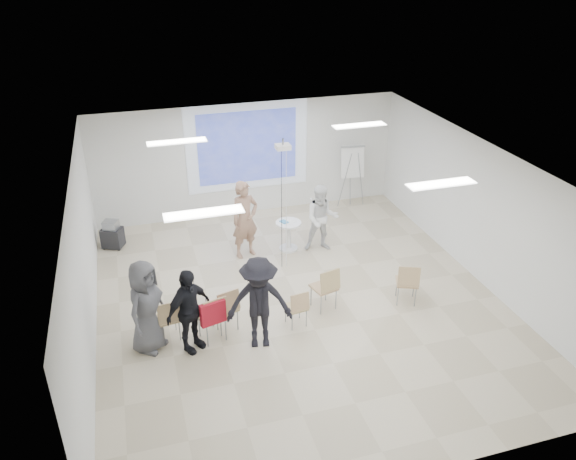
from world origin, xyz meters
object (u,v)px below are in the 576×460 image
object	(u,v)px
chair_right_inner	(326,285)
audience_mid	(259,298)
player_left	(245,215)
player_right	(322,215)
chair_left_inner	(226,306)
av_cart	(112,235)
audience_outer	(145,302)
chair_far_left	(168,317)
pedestal_table	(288,234)
chair_right_far	(408,281)
laptop	(224,306)
chair_left_mid	(213,315)
chair_center	(298,306)
audience_left	(188,305)
flipchart_easel	(353,162)

from	to	relation	value
chair_right_inner	audience_mid	world-z (taller)	audience_mid
player_left	player_right	xyz separation A→B (m)	(1.78, -0.25, -0.14)
chair_right_inner	chair_left_inner	bearing A→B (deg)	168.84
audience_mid	av_cart	world-z (taller)	audience_mid
chair_right_inner	audience_outer	bearing A→B (deg)	169.15
chair_right_inner	chair_far_left	bearing A→B (deg)	167.35
audience_outer	player_right	bearing A→B (deg)	-20.15
pedestal_table	chair_right_far	bearing A→B (deg)	-59.95
chair_right_inner	audience_mid	xyz separation A→B (m)	(-1.52, -0.69, 0.46)
player_left	chair_far_left	xyz separation A→B (m)	(-2.05, -2.70, -0.54)
chair_left_inner	av_cart	xyz separation A→B (m)	(-2.01, 4.00, -0.22)
pedestal_table	player_left	bearing A→B (deg)	177.95
player_left	laptop	size ratio (longest dim) A/B	6.18
player_left	audience_mid	bearing A→B (deg)	-116.84
chair_right_far	chair_right_inner	bearing A→B (deg)	-167.04
chair_right_far	av_cart	size ratio (longest dim) A/B	1.32
audience_mid	pedestal_table	bearing A→B (deg)	77.11
player_left	chair_right_inner	xyz separation A→B (m)	(1.04, -2.61, -0.49)
chair_left_mid	audience_outer	size ratio (longest dim) A/B	0.49
player_left	chair_right_far	size ratio (longest dim) A/B	2.27
audience_mid	chair_center	bearing A→B (deg)	33.14
player_right	chair_left_inner	xyz separation A→B (m)	(-2.76, -2.47, -0.36)
pedestal_table	chair_right_inner	bearing A→B (deg)	-89.70
chair_left_mid	audience_left	world-z (taller)	audience_left
player_right	audience_mid	bearing A→B (deg)	-113.02
pedestal_table	chair_far_left	size ratio (longest dim) A/B	0.91
av_cart	audience_mid	bearing A→B (deg)	-36.41
chair_center	chair_left_inner	bearing A→B (deg)	160.64
pedestal_table	audience_left	distance (m)	4.11
chair_far_left	audience_outer	size ratio (longest dim) A/B	0.43
player_left	chair_right_far	world-z (taller)	player_left
chair_left_inner	flipchart_easel	distance (m)	6.41
chair_left_inner	chair_right_far	size ratio (longest dim) A/B	1.00
audience_left	pedestal_table	bearing A→B (deg)	13.41
player_left	chair_center	bearing A→B (deg)	-102.20
laptop	audience_left	size ratio (longest dim) A/B	0.18
chair_left_mid	chair_right_inner	distance (m)	2.33
player_left	audience_left	world-z (taller)	player_left
audience_outer	flipchart_easel	distance (m)	7.50
chair_center	chair_right_inner	size ratio (longest dim) A/B	0.84
chair_right_far	audience_left	world-z (taller)	audience_left
player_right	player_left	bearing A→B (deg)	-174.37
player_left	av_cart	world-z (taller)	player_left
chair_far_left	av_cart	bearing A→B (deg)	95.37
player_left	player_right	size ratio (longest dim) A/B	1.16
chair_left_inner	chair_center	bearing A→B (deg)	-27.00
pedestal_table	chair_right_far	size ratio (longest dim) A/B	0.86
player_left	chair_left_inner	size ratio (longest dim) A/B	2.27
chair_left_mid	chair_right_far	world-z (taller)	chair_left_mid
player_left	laptop	xyz separation A→B (m)	(-1.00, -2.63, -0.55)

